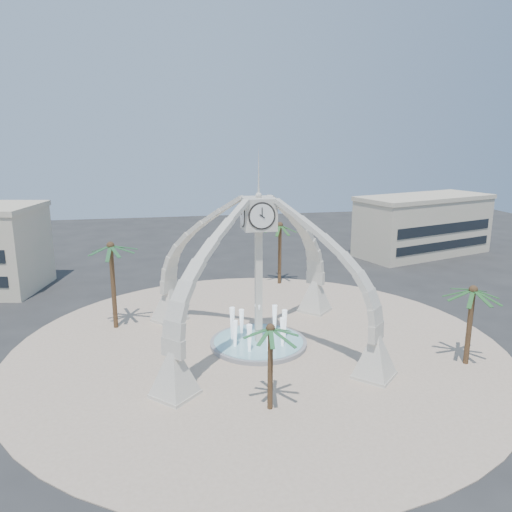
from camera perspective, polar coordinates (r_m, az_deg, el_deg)
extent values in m
plane|color=#282828|center=(42.02, 0.28, -10.19)|extent=(140.00, 140.00, 0.00)
cylinder|color=#C6AC93|center=(42.00, 0.28, -10.15)|extent=(40.00, 40.00, 0.06)
cube|color=#BBB6A7|center=(40.29, 0.29, -3.79)|extent=(0.55, 0.55, 9.80)
cube|color=#BBB6A7|center=(38.90, 0.30, 4.88)|extent=(2.50, 2.50, 2.50)
cone|color=#BBB6A7|center=(38.55, 0.31, 9.66)|extent=(0.20, 0.20, 4.00)
cylinder|color=white|center=(37.65, 0.68, 4.59)|extent=(1.84, 0.04, 1.84)
pyramid|color=#BBB6A7|center=(49.53, 6.76, -4.55)|extent=(3.80, 3.80, 3.20)
pyramid|color=#BBB6A7|center=(47.35, -9.87, -5.53)|extent=(3.80, 3.80, 3.20)
pyramid|color=#BBB6A7|center=(34.27, -9.32, -13.18)|extent=(3.80, 3.80, 3.20)
pyramid|color=#BBB6A7|center=(37.23, 13.43, -11.14)|extent=(3.80, 3.80, 3.20)
cylinder|color=gray|center=(41.94, 0.28, -9.94)|extent=(8.00, 8.00, 0.40)
cylinder|color=#88C4CB|center=(41.85, 0.28, -9.66)|extent=(7.40, 7.40, 0.04)
cone|color=white|center=(41.24, 0.29, -7.62)|extent=(0.60, 0.60, 3.20)
cube|color=beige|center=(76.75, 18.55, 3.16)|extent=(21.49, 13.79, 8.00)
cube|color=beige|center=(76.14, 18.79, 6.35)|extent=(21.87, 14.17, 0.60)
cylinder|color=brown|center=(40.94, 23.20, -7.45)|extent=(0.39, 0.39, 6.03)
cylinder|color=brown|center=(46.12, -15.99, -3.42)|extent=(0.41, 0.41, 7.74)
cylinder|color=brown|center=(57.91, 2.72, 0.21)|extent=(0.41, 0.41, 7.12)
cylinder|color=brown|center=(31.87, 1.64, -12.75)|extent=(0.35, 0.35, 5.59)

